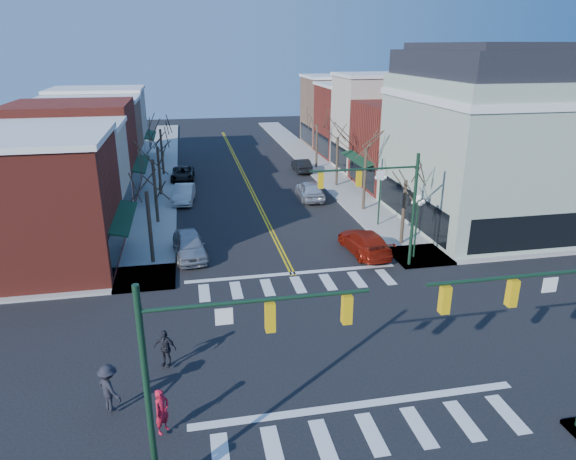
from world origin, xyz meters
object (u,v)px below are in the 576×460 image
pedestrian_red_a (162,411)px  car_right_far (302,165)px  car_right_near (364,242)px  pedestrian_dark_a (165,348)px  lamppost_midblock (380,189)px  lamppost_corner (417,216)px  car_left_far (183,174)px  pedestrian_dark_b (109,388)px  car_right_mid (310,190)px  car_left_near (189,245)px  car_left_mid (184,194)px  victorian_corner (491,137)px

pedestrian_red_a → car_right_far: bearing=21.5°
car_right_near → pedestrian_dark_a: 16.63m
lamppost_midblock → pedestrian_red_a: lamppost_midblock is taller
lamppost_midblock → pedestrian_dark_a: (-15.50, -15.66, -1.96)m
lamppost_corner → car_left_far: size_ratio=0.89×
lamppost_midblock → car_right_far: lamppost_midblock is taller
pedestrian_dark_a → pedestrian_dark_b: 3.18m
car_left_far → car_right_mid: car_right_mid is taller
car_left_far → pedestrian_dark_a: size_ratio=2.87×
car_right_mid → pedestrian_dark_a: bearing=64.9°
car_right_mid → car_left_near: bearing=48.5°
car_left_near → car_left_mid: size_ratio=1.04×
car_left_far → car_right_mid: (11.20, -9.26, 0.18)m
car_right_mid → car_right_far: size_ratio=1.15×
car_left_near → pedestrian_dark_b: size_ratio=2.54×
car_right_near → car_right_far: (1.02, 23.58, -0.06)m
lamppost_corner → car_left_near: (-14.28, 3.14, -2.13)m
car_right_far → pedestrian_dark_a: size_ratio=2.57×
car_right_mid → car_right_far: (1.60, 10.47, -0.14)m
car_left_far → pedestrian_dark_b: 35.76m
victorian_corner → car_left_near: (-22.58, -2.86, -5.83)m
car_left_far → car_left_mid: bearing=-86.3°
victorian_corner → pedestrian_dark_a: 28.78m
victorian_corner → car_right_near: victorian_corner is taller
car_left_mid → car_right_near: car_right_near is taller
pedestrian_red_a → pedestrian_dark_b: 2.53m
lamppost_midblock → car_left_far: lamppost_midblock is taller
car_right_far → pedestrian_dark_b: pedestrian_dark_b is taller
victorian_corner → lamppost_midblock: 9.10m
car_left_far → victorian_corner: bearing=-34.9°
pedestrian_red_a → pedestrian_dark_b: size_ratio=0.91×
lamppost_corner → car_right_near: 3.91m
car_right_near → car_right_far: size_ratio=1.23×
car_right_mid → pedestrian_dark_a: (-12.10, -23.87, 0.14)m
lamppost_corner → car_left_near: lamppost_corner is taller
victorian_corner → car_left_far: (-22.90, 17.97, -5.98)m
lamppost_midblock → car_left_mid: size_ratio=0.93×
lamppost_corner → victorian_corner: bearing=35.9°
car_left_far → pedestrian_red_a: size_ratio=2.80×
lamppost_midblock → car_right_mid: bearing=112.5°
victorian_corner → pedestrian_dark_b: size_ratio=7.45×
car_left_mid → car_left_far: 8.05m
pedestrian_dark_b → car_right_mid: bearing=-67.1°
car_left_far → pedestrian_red_a: (-0.90, -37.23, 0.34)m
lamppost_corner → pedestrian_red_a: lamppost_corner is taller
victorian_corner → lamppost_corner: size_ratio=3.29×
victorian_corner → car_right_near: 13.33m
victorian_corner → pedestrian_red_a: victorian_corner is taller
victorian_corner → pedestrian_dark_a: bearing=-147.5°
lamppost_corner → car_left_near: 14.78m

